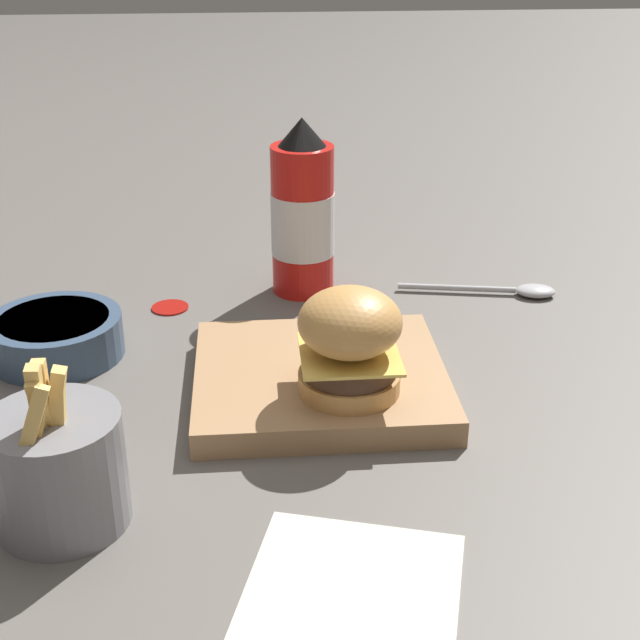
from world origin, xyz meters
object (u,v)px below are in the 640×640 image
object	(u,v)px
side_bowl	(56,335)
spoon	(515,290)
fries_basket	(58,467)
serving_board	(320,379)
burger	(350,341)
ketchup_bottle	(303,215)

from	to	relation	value
side_bowl	spoon	world-z (taller)	side_bowl
fries_basket	side_bowl	xyz separation A→B (m)	(-0.05, 0.27, -0.03)
fries_basket	side_bowl	distance (m)	0.28
serving_board	burger	bearing A→B (deg)	-62.99
side_bowl	spoon	bearing A→B (deg)	12.06
side_bowl	burger	bearing A→B (deg)	-26.04
burger	fries_basket	world-z (taller)	fries_basket
serving_board	side_bowl	world-z (taller)	side_bowl
serving_board	ketchup_bottle	bearing A→B (deg)	90.00
serving_board	ketchup_bottle	distance (m)	0.26
burger	fries_basket	size ratio (longest dim) A/B	0.69
burger	fries_basket	distance (m)	0.27
ketchup_bottle	burger	bearing A→B (deg)	-85.47
burger	side_bowl	size ratio (longest dim) A/B	0.72
ketchup_bottle	spoon	size ratio (longest dim) A/B	1.12
ketchup_bottle	spoon	bearing A→B (deg)	-8.61
ketchup_bottle	fries_basket	distance (m)	0.47
burger	spoon	xyz separation A→B (m)	(0.23, 0.25, -0.07)
serving_board	spoon	world-z (taller)	serving_board
ketchup_bottle	side_bowl	distance (m)	0.31
ketchup_bottle	side_bowl	size ratio (longest dim) A/B	1.53
burger	ketchup_bottle	xyz separation A→B (m)	(-0.02, 0.29, 0.02)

